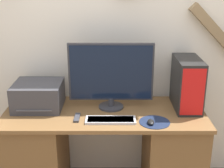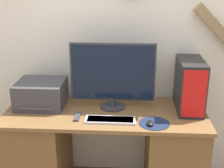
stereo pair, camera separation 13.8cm
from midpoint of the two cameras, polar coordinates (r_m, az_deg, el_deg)
wall_back at (r=2.74m, az=0.99°, el=9.39°), size 6.40×0.13×2.70m
desk at (r=2.73m, az=0.33°, el=-12.32°), size 1.63×0.66×0.79m
monitor at (r=2.52m, az=1.69°, el=1.75°), size 0.69×0.21×0.55m
keyboard at (r=2.38m, az=1.35°, el=-6.60°), size 0.38×0.13×0.02m
mousepad at (r=2.38m, az=9.40°, el=-7.13°), size 0.23×0.23×0.00m
mouse at (r=2.34m, az=8.69°, el=-7.09°), size 0.05×0.09×0.03m
computer_tower at (r=2.61m, az=15.51°, el=-0.24°), size 0.20×0.41×0.42m
printer at (r=2.67m, az=-11.37°, el=-1.77°), size 0.39×0.36×0.21m
remote_control at (r=2.45m, az=-4.74°, el=-5.98°), size 0.04×0.15×0.02m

